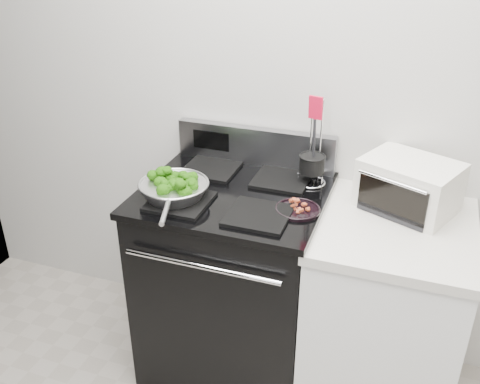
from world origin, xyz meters
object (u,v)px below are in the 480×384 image
at_px(gas_range, 234,278).
at_px(utensil_holder, 312,169).
at_px(toaster_oven, 409,185).
at_px(bacon_plate, 298,207).
at_px(skillet, 174,189).

xyz_separation_m(gas_range, utensil_holder, (0.30, 0.18, 0.53)).
bearing_deg(toaster_oven, bacon_plate, -127.11).
height_order(skillet, toaster_oven, toaster_oven).
bearing_deg(bacon_plate, gas_range, 165.58).
xyz_separation_m(bacon_plate, utensil_holder, (-0.01, 0.26, 0.05)).
relative_size(gas_range, skillet, 2.49).
distance_m(gas_range, utensil_holder, 0.64).
relative_size(bacon_plate, toaster_oven, 0.41).
bearing_deg(bacon_plate, skillet, -171.67).
distance_m(bacon_plate, toaster_oven, 0.47).
bearing_deg(skillet, utensil_holder, 15.74).
relative_size(skillet, bacon_plate, 2.50).
height_order(gas_range, utensil_holder, utensil_holder).
bearing_deg(bacon_plate, toaster_oven, 29.41).
relative_size(gas_range, toaster_oven, 2.56).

